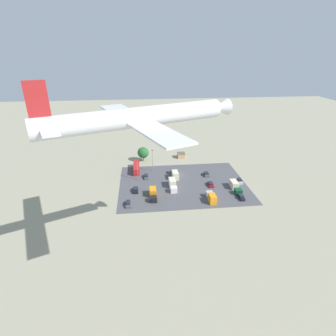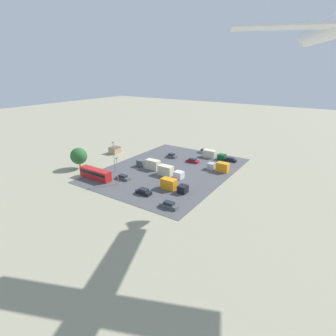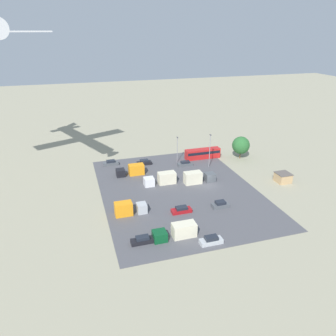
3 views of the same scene
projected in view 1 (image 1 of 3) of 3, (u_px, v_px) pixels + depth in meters
The scene contains 20 objects.
ground_plane at pixel (180, 175), 117.59m from camera, with size 400.00×400.00×0.00m, color gray.
parking_lot_surface at pixel (183, 184), 109.51m from camera, with size 52.28×39.18×0.08m.
shed_building at pixel (181, 155), 135.72m from camera, with size 3.91×3.85×2.58m.
bus at pixel (136, 167), 120.39m from camera, with size 2.63×11.49×3.16m.
parked_car_0 at pixel (146, 176), 114.47m from camera, with size 1.72×4.69×1.43m.
parked_car_1 at pixel (206, 174), 116.27m from camera, with size 1.99×4.05×1.61m.
parked_car_2 at pixel (136, 190), 103.28m from camera, with size 1.96×4.45×1.56m.
parked_car_3 at pixel (211, 184), 107.67m from camera, with size 1.90×4.65×1.42m.
parked_car_4 at pixel (128, 204), 93.99m from camera, with size 1.73×4.66×1.58m.
parked_car_5 at pixel (239, 181), 110.40m from camera, with size 1.83×4.55×1.57m.
parked_car_6 at pixel (241, 197), 98.43m from camera, with size 1.74×4.63×1.46m.
parked_truck_0 at pixel (173, 185), 105.68m from camera, with size 2.59×8.63×3.14m.
parked_truck_1 at pixel (153, 194), 98.95m from camera, with size 2.47×7.97×3.01m.
parked_truck_2 at pixel (211, 197), 96.53m from camera, with size 2.43×7.20×3.05m.
parked_truck_3 at pixel (175, 174), 114.51m from camera, with size 2.55×8.71×3.25m.
parked_truck_4 at pixel (235, 186), 104.60m from camera, with size 2.56×8.84×2.85m.
tree_near_shed at pixel (143, 153), 130.22m from camera, with size 5.62×5.62×7.29m.
light_pole_lot_centre at pixel (152, 160), 118.64m from camera, with size 0.90×0.28×10.28m.
light_pole_lot_edge at pixel (138, 170), 111.21m from camera, with size 0.90×0.28×8.23m.
airplane at pixel (143, 117), 52.66m from camera, with size 40.90×34.66×9.93m.
Camera 1 is at (16.63, 104.78, 51.07)m, focal length 28.00 mm.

